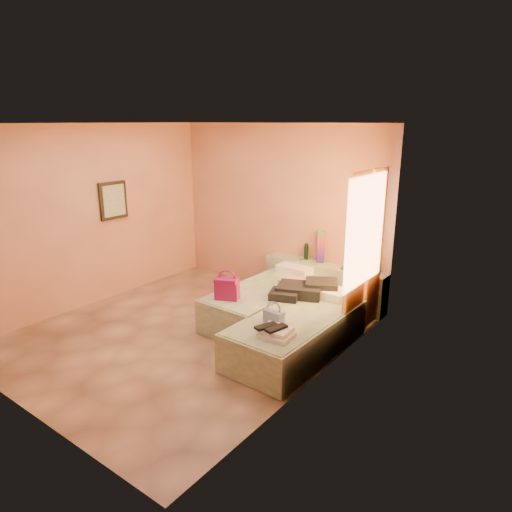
{
  "coord_description": "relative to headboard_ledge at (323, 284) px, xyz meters",
  "views": [
    {
      "loc": [
        4.21,
        -4.06,
        2.83
      ],
      "look_at": [
        0.56,
        0.85,
        1.01
      ],
      "focal_mm": 32.0,
      "sensor_mm": 36.0,
      "label": 1
    }
  ],
  "objects": [
    {
      "name": "ground",
      "position": [
        -0.98,
        -2.1,
        -0.33
      ],
      "size": [
        4.5,
        4.5,
        0.0
      ],
      "primitive_type": "plane",
      "color": "tan",
      "rests_on": "ground"
    },
    {
      "name": "rainbow_box",
      "position": [
        -0.11,
        0.07,
        0.58
      ],
      "size": [
        0.15,
        0.15,
        0.51
      ],
      "primitive_type": "cube",
      "rotation": [
        0.0,
        0.0,
        0.42
      ],
      "color": "#981253",
      "rests_on": "headboard_ledge"
    },
    {
      "name": "headboard_ledge",
      "position": [
        0.0,
        0.0,
        0.0
      ],
      "size": [
        2.05,
        0.3,
        0.65
      ],
      "primitive_type": "cube",
      "color": "#ABB493",
      "rests_on": "ground"
    },
    {
      "name": "bed_left",
      "position": [
        -0.38,
        -1.05,
        -0.08
      ],
      "size": [
        0.94,
        2.02,
        0.5
      ],
      "primitive_type": "cube",
      "rotation": [
        0.0,
        0.0,
        -0.02
      ],
      "color": "#B1C59E",
      "rests_on": "ground"
    },
    {
      "name": "small_dish",
      "position": [
        -0.37,
        -0.05,
        0.34
      ],
      "size": [
        0.12,
        0.12,
        0.03
      ],
      "primitive_type": "cylinder",
      "rotation": [
        0.0,
        0.0,
        0.14
      ],
      "color": "#4F9268",
      "rests_on": "headboard_ledge"
    },
    {
      "name": "room_walls",
      "position": [
        -0.77,
        -1.53,
        1.46
      ],
      "size": [
        4.02,
        4.51,
        2.81
      ],
      "color": "#E29D78",
      "rests_on": "ground"
    },
    {
      "name": "sandal_pair",
      "position": [
        0.59,
        -2.34,
        0.29
      ],
      "size": [
        0.28,
        0.32,
        0.03
      ],
      "primitive_type": "cube",
      "rotation": [
        0.0,
        0.0,
        -0.34
      ],
      "color": "black",
      "rests_on": "towel_stack"
    },
    {
      "name": "bed_right",
      "position": [
        0.52,
        -1.66,
        -0.08
      ],
      "size": [
        0.94,
        2.02,
        0.5
      ],
      "primitive_type": "cube",
      "rotation": [
        0.0,
        0.0,
        -0.02
      ],
      "color": "#B1C59E",
      "rests_on": "ground"
    },
    {
      "name": "clothes_pile",
      "position": [
        0.24,
        -1.06,
        0.27
      ],
      "size": [
        0.86,
        0.86,
        0.2
      ],
      "primitive_type": "cube",
      "rotation": [
        0.0,
        0.0,
        0.39
      ],
      "color": "black",
      "rests_on": "bed_right"
    },
    {
      "name": "flower_vase",
      "position": [
        0.78,
        0.02,
        0.46
      ],
      "size": [
        0.21,
        0.21,
        0.28
      ],
      "primitive_type": "cube",
      "rotation": [
        0.0,
        0.0,
        -0.01
      ],
      "color": "silver",
      "rests_on": "headboard_ledge"
    },
    {
      "name": "khaki_garment",
      "position": [
        -0.16,
        -0.66,
        0.21
      ],
      "size": [
        0.41,
        0.35,
        0.06
      ],
      "primitive_type": "cube",
      "rotation": [
        0.0,
        0.0,
        0.18
      ],
      "color": "tan",
      "rests_on": "bed_left"
    },
    {
      "name": "blue_handbag",
      "position": [
        0.42,
        -2.02,
        0.25
      ],
      "size": [
        0.26,
        0.12,
        0.16
      ],
      "primitive_type": "cube",
      "rotation": [
        0.0,
        0.0,
        -0.08
      ],
      "color": "#385688",
      "rests_on": "bed_right"
    },
    {
      "name": "towel_stack",
      "position": [
        0.65,
        -2.3,
        0.23
      ],
      "size": [
        0.36,
        0.32,
        0.1
      ],
      "primitive_type": "cube",
      "rotation": [
        0.0,
        0.0,
        0.05
      ],
      "color": "silver",
      "rests_on": "bed_right"
    },
    {
      "name": "green_book",
      "position": [
        0.4,
        -0.02,
        0.34
      ],
      "size": [
        0.18,
        0.13,
        0.03
      ],
      "primitive_type": "cube",
      "rotation": [
        0.0,
        0.0,
        0.08
      ],
      "color": "#23422D",
      "rests_on": "headboard_ledge"
    },
    {
      "name": "water_bottle",
      "position": [
        -0.37,
        0.06,
        0.45
      ],
      "size": [
        0.09,
        0.09,
        0.26
      ],
      "primitive_type": "cylinder",
      "rotation": [
        0.0,
        0.0,
        -0.25
      ],
      "color": "#13361A",
      "rests_on": "headboard_ledge"
    },
    {
      "name": "magenta_handbag",
      "position": [
        -0.53,
        -1.75,
        0.32
      ],
      "size": [
        0.36,
        0.29,
        0.3
      ],
      "primitive_type": "cube",
      "rotation": [
        0.0,
        0.0,
        0.41
      ],
      "color": "#981253",
      "rests_on": "bed_left"
    }
  ]
}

